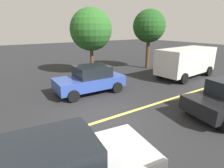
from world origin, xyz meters
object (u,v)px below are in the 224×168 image
car_blue_approaching (90,79)px  tree_left_verge (91,30)px  white_van (186,61)px  tree_centre_verge (149,26)px

car_blue_approaching → tree_left_verge: 5.30m
white_van → car_blue_approaching: bearing=173.0°
tree_left_verge → tree_centre_verge: 5.41m
white_van → tree_left_verge: bearing=138.1°
white_van → tree_left_verge: tree_left_verge is taller
tree_left_verge → tree_centre_verge: tree_centre_verge is taller
white_van → tree_left_verge: 7.70m
white_van → tree_centre_verge: bearing=92.3°
white_van → tree_left_verge: (-5.48, 4.91, 2.25)m
car_blue_approaching → tree_centre_verge: size_ratio=0.76×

